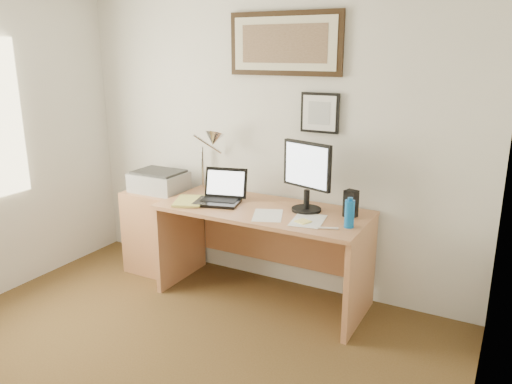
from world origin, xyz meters
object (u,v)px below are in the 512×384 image
Objects in this scene: book at (176,201)px; laptop at (220,195)px; water_bottle at (349,214)px; lcd_monitor at (307,173)px; desk at (268,234)px; side_cabinet at (158,231)px; printer at (159,181)px.

book is 0.36m from laptop.
lcd_monitor is (-0.39, 0.19, 0.20)m from water_bottle.
book is at bearing -157.93° from desk.
side_cabinet is 0.61m from book.
side_cabinet is 1.85m from water_bottle.
side_cabinet is 0.84m from laptop.
water_bottle is 0.36× the size of lcd_monitor.
side_cabinet is 1.87× the size of laptop.
book is at bearing -34.92° from printer.
side_cabinet is 3.85× the size of water_bottle.
lcd_monitor is (0.68, 0.11, 0.23)m from laptop.
desk is 1.09m from printer.
lcd_monitor reaches higher than desk.
desk is (1.07, 0.04, 0.15)m from side_cabinet.
side_cabinet is 1.54m from lcd_monitor.
water_bottle is at bearing -14.51° from desk.
desk is (0.68, 0.27, -0.25)m from book.
book is 0.77m from desk.
printer is (-1.05, -0.01, 0.30)m from desk.
laptop reaches higher than side_cabinet.
laptop is (0.31, 0.17, 0.05)m from book.
desk is 0.48m from laptop.
laptop is at bearing -5.81° from side_cabinet.
side_cabinet is 0.45m from printer.
book is at bearing -176.24° from water_bottle.
printer is at bearing 41.05° from side_cabinet.
side_cabinet is 0.46× the size of desk.
side_cabinet is 1.40× the size of lcd_monitor.
lcd_monitor reaches higher than book.
desk is (-0.71, 0.18, -0.33)m from water_bottle.
laptop reaches higher than book.
printer is (-1.36, -0.02, -0.22)m from lcd_monitor.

